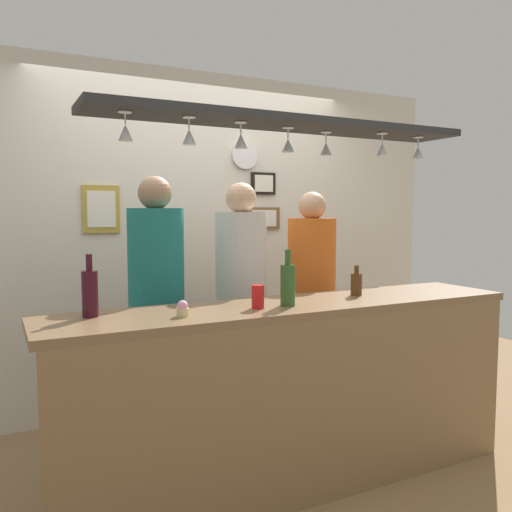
% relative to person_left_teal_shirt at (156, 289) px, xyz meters
% --- Properties ---
extents(ground_plane, '(8.00, 8.00, 0.00)m').
position_rel_person_left_teal_shirt_xyz_m(ground_plane, '(0.57, -0.32, -1.05)').
color(ground_plane, olive).
extents(back_wall, '(4.40, 0.06, 2.60)m').
position_rel_person_left_teal_shirt_xyz_m(back_wall, '(0.57, 0.78, 0.25)').
color(back_wall, silver).
rests_on(back_wall, ground_plane).
extents(bar_counter, '(2.70, 0.55, 1.02)m').
position_rel_person_left_teal_shirt_xyz_m(bar_counter, '(0.57, -0.82, -0.36)').
color(bar_counter, brown).
rests_on(bar_counter, ground_plane).
extents(overhead_glass_rack, '(2.20, 0.36, 0.04)m').
position_rel_person_left_teal_shirt_xyz_m(overhead_glass_rack, '(0.57, -0.62, 0.95)').
color(overhead_glass_rack, black).
extents(hanging_wineglass_far_left, '(0.07, 0.07, 0.13)m').
position_rel_person_left_teal_shirt_xyz_m(hanging_wineglass_far_left, '(-0.32, -0.66, 0.84)').
color(hanging_wineglass_far_left, silver).
rests_on(hanging_wineglass_far_left, overhead_glass_rack).
extents(hanging_wineglass_left, '(0.07, 0.07, 0.13)m').
position_rel_person_left_teal_shirt_xyz_m(hanging_wineglass_left, '(-0.02, -0.66, 0.84)').
color(hanging_wineglass_left, silver).
rests_on(hanging_wineglass_left, overhead_glass_rack).
extents(hanging_wineglass_center_left, '(0.07, 0.07, 0.13)m').
position_rel_person_left_teal_shirt_xyz_m(hanging_wineglass_center_left, '(0.27, -0.64, 0.84)').
color(hanging_wineglass_center_left, silver).
rests_on(hanging_wineglass_center_left, overhead_glass_rack).
extents(hanging_wineglass_center, '(0.07, 0.07, 0.13)m').
position_rel_person_left_teal_shirt_xyz_m(hanging_wineglass_center, '(0.58, -0.60, 0.84)').
color(hanging_wineglass_center, silver).
rests_on(hanging_wineglass_center, overhead_glass_rack).
extents(hanging_wineglass_center_right, '(0.07, 0.07, 0.13)m').
position_rel_person_left_teal_shirt_xyz_m(hanging_wineglass_center_right, '(0.85, -0.56, 0.84)').
color(hanging_wineglass_center_right, silver).
rests_on(hanging_wineglass_center_right, overhead_glass_rack).
extents(hanging_wineglass_right, '(0.07, 0.07, 0.13)m').
position_rel_person_left_teal_shirt_xyz_m(hanging_wineglass_right, '(1.17, -0.68, 0.84)').
color(hanging_wineglass_right, silver).
rests_on(hanging_wineglass_right, overhead_glass_rack).
extents(hanging_wineglass_far_right, '(0.07, 0.07, 0.13)m').
position_rel_person_left_teal_shirt_xyz_m(hanging_wineglass_far_right, '(1.47, -0.65, 0.84)').
color(hanging_wineglass_far_right, silver).
rests_on(hanging_wineglass_far_right, overhead_glass_rack).
extents(person_left_teal_shirt, '(0.34, 0.34, 1.74)m').
position_rel_person_left_teal_shirt_xyz_m(person_left_teal_shirt, '(0.00, 0.00, 0.00)').
color(person_left_teal_shirt, '#2D334C').
rests_on(person_left_teal_shirt, ground_plane).
extents(person_middle_white_patterned_shirt, '(0.34, 0.34, 1.71)m').
position_rel_person_left_teal_shirt_xyz_m(person_middle_white_patterned_shirt, '(0.58, 0.00, -0.02)').
color(person_middle_white_patterned_shirt, '#2D334C').
rests_on(person_middle_white_patterned_shirt, ground_plane).
extents(person_right_orange_shirt, '(0.34, 0.34, 1.66)m').
position_rel_person_left_teal_shirt_xyz_m(person_right_orange_shirt, '(1.13, -0.00, -0.05)').
color(person_right_orange_shirt, '#2D334C').
rests_on(person_right_orange_shirt, ground_plane).
extents(bottle_wine_dark_red, '(0.08, 0.08, 0.30)m').
position_rel_person_left_teal_shirt_xyz_m(bottle_wine_dark_red, '(-0.48, -0.56, 0.09)').
color(bottle_wine_dark_red, '#380F19').
rests_on(bottle_wine_dark_red, bar_counter).
extents(bottle_beer_brown_stubby, '(0.07, 0.07, 0.18)m').
position_rel_person_left_teal_shirt_xyz_m(bottle_beer_brown_stubby, '(1.05, -0.61, 0.04)').
color(bottle_beer_brown_stubby, '#512D14').
rests_on(bottle_beer_brown_stubby, bar_counter).
extents(bottle_champagne_green, '(0.08, 0.08, 0.30)m').
position_rel_person_left_teal_shirt_xyz_m(bottle_champagne_green, '(0.51, -0.73, 0.09)').
color(bottle_champagne_green, '#2D5623').
rests_on(bottle_champagne_green, bar_counter).
extents(drink_can, '(0.07, 0.07, 0.12)m').
position_rel_person_left_teal_shirt_xyz_m(drink_can, '(0.33, -0.72, 0.03)').
color(drink_can, red).
rests_on(drink_can, bar_counter).
extents(cupcake, '(0.06, 0.06, 0.08)m').
position_rel_person_left_teal_shirt_xyz_m(cupcake, '(-0.09, -0.75, 0.01)').
color(cupcake, beige).
rests_on(cupcake, bar_counter).
extents(picture_frame_upper_small, '(0.22, 0.02, 0.18)m').
position_rel_person_left_teal_shirt_xyz_m(picture_frame_upper_small, '(1.13, 0.74, 0.70)').
color(picture_frame_upper_small, black).
rests_on(picture_frame_upper_small, back_wall).
extents(picture_frame_lower_pair, '(0.30, 0.02, 0.18)m').
position_rel_person_left_teal_shirt_xyz_m(picture_frame_lower_pair, '(1.13, 0.74, 0.42)').
color(picture_frame_lower_pair, brown).
rests_on(picture_frame_lower_pair, back_wall).
extents(picture_frame_caricature, '(0.26, 0.02, 0.34)m').
position_rel_person_left_teal_shirt_xyz_m(picture_frame_caricature, '(-0.18, 0.74, 0.49)').
color(picture_frame_caricature, '#B29338').
rests_on(picture_frame_caricature, back_wall).
extents(wall_clock, '(0.22, 0.03, 0.22)m').
position_rel_person_left_teal_shirt_xyz_m(wall_clock, '(0.95, 0.73, 0.92)').
color(wall_clock, white).
rests_on(wall_clock, back_wall).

